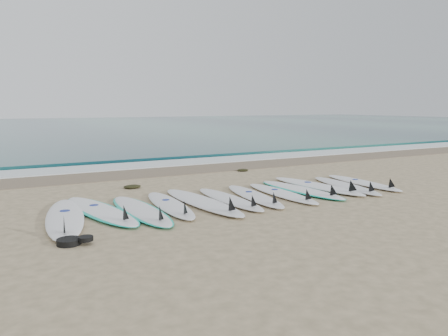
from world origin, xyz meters
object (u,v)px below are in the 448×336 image
surfboard_0 (65,218)px  leash_coil (73,241)px  surfboard_11 (364,183)px  surfboard_6 (255,196)px

surfboard_0 → leash_coil: bearing=-85.4°
surfboard_11 → leash_coil: 6.92m
surfboard_6 → surfboard_11: surfboard_6 is taller
surfboard_0 → surfboard_11: bearing=9.6°
surfboard_0 → leash_coil: (-0.10, -1.27, -0.01)m
surfboard_0 → surfboard_11: size_ratio=1.18×
surfboard_0 → surfboard_11: (6.69, 0.05, -0.01)m
surfboard_6 → surfboard_0: bearing=-171.8°
surfboard_11 → leash_coil: bearing=-164.6°
leash_coil → surfboard_11: bearing=11.0°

